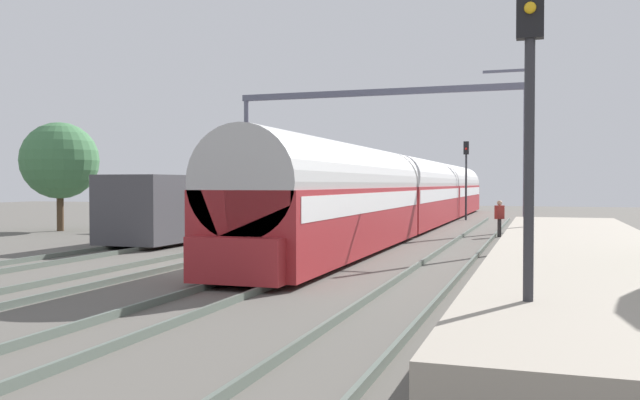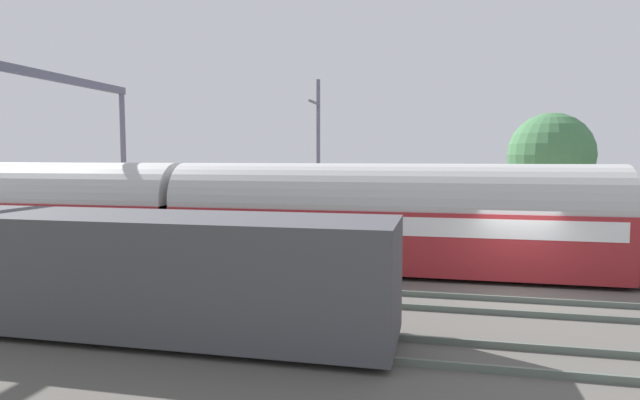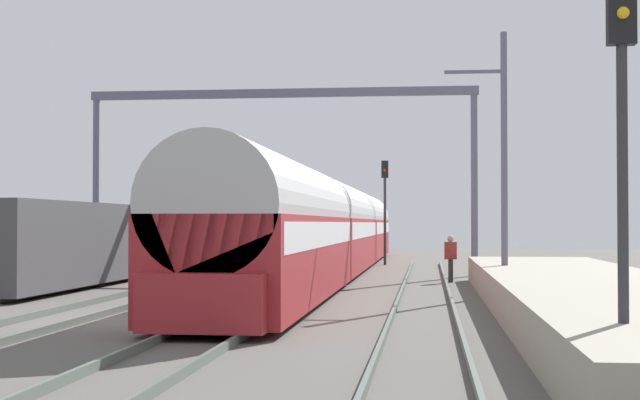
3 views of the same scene
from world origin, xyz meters
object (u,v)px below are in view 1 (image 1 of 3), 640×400
person_crossing (499,215)px  catenary_gantry (377,124)px  passenger_train (418,193)px  railway_signal_near (529,117)px  railway_signal_far (466,170)px  freight_car (204,206)px

person_crossing → catenary_gantry: bearing=105.8°
passenger_train → railway_signal_near: size_ratio=9.14×
railway_signal_far → catenary_gantry: bearing=-111.6°
freight_car → catenary_gantry: (6.08, 9.13, 4.44)m
passenger_train → person_crossing: (4.97, -6.22, -0.94)m
railway_signal_near → railway_signal_far: 37.68m
freight_car → railway_signal_near: (14.75, -18.29, 1.95)m
freight_car → passenger_train: bearing=53.3°
person_crossing → railway_signal_far: 14.96m
railway_signal_near → catenary_gantry: (-8.67, 27.42, 2.49)m
freight_car → person_crossing: size_ratio=7.51×
freight_car → railway_signal_far: bearing=62.3°
railway_signal_far → railway_signal_near: bearing=-82.8°
freight_car → catenary_gantry: bearing=56.3°
catenary_gantry → person_crossing: bearing=-32.6°
railway_signal_near → freight_car: bearing=128.9°
railway_signal_near → catenary_gantry: catenary_gantry is taller
catenary_gantry → railway_signal_near: bearing=-72.5°
passenger_train → railway_signal_near: bearing=-77.2°
person_crossing → catenary_gantry: size_ratio=0.10×
passenger_train → freight_car: (-8.11, -10.87, -0.50)m
person_crossing → passenger_train: bearing=87.0°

